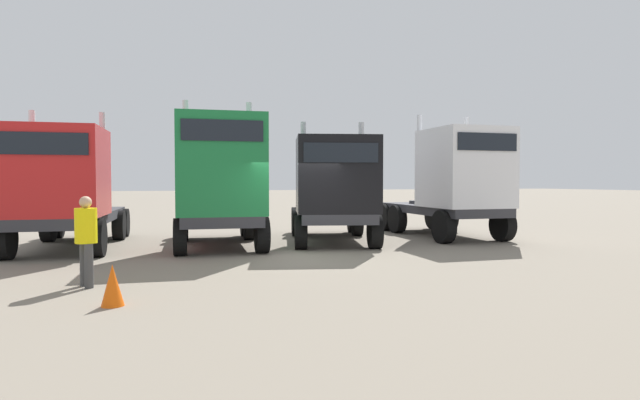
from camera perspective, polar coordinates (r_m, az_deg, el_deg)
The scene contains 7 objects.
ground at distance 14.02m, azimuth -2.22°, elevation -6.13°, with size 200.00×200.00×0.00m, color gray.
semi_truck_red at distance 16.31m, azimuth -26.33°, elevation 1.17°, with size 3.16×6.64×4.05m.
semi_truck_green at distance 15.43m, azimuth -10.93°, elevation 2.03°, with size 3.07×5.91×4.44m.
semi_truck_black at distance 16.43m, azimuth 1.57°, elevation 1.12°, with size 3.96×6.38×3.92m.
semi_truck_white at distance 18.63m, azimuth 14.66°, elevation 1.96°, with size 2.85×6.02×4.35m.
visitor_in_hivis at distance 10.77m, azimuth -24.23°, elevation -3.46°, with size 0.52×0.52×1.72m.
traffic_cone_near at distance 9.06m, azimuth -21.76°, elevation -8.66°, with size 0.36×0.36×0.67m, color #F2590C.
Camera 1 is at (-4.09, -13.26, 2.00)m, focal length 29.25 mm.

